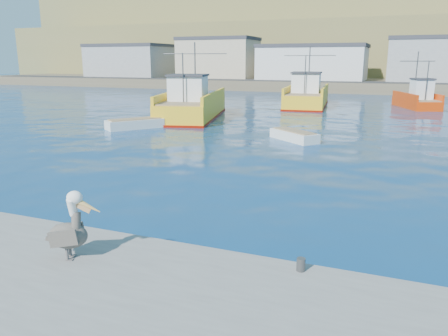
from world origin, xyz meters
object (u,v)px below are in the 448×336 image
Objects in this scene: trawler_yellow_b at (307,96)px; skiff_mid at (294,136)px; boat_orange at (417,99)px; trawler_yellow_a at (192,105)px; pelican at (70,230)px; skiff_left at (135,125)px.

trawler_yellow_b is 3.42× the size of skiff_mid.
trawler_yellow_a is at bearing -139.47° from boat_orange.
skiff_mid is at bearing 87.73° from pelican.
skiff_left is (-1.34, -7.29, -0.82)m from trawler_yellow_a.
skiff_left is at bearing -112.83° from trawler_yellow_b.
trawler_yellow_a is 25.01m from boat_orange.
trawler_yellow_a is at bearing -118.63° from trawler_yellow_b.
boat_orange is (19.01, 16.25, -0.13)m from trawler_yellow_a.
boat_orange is 44.97m from pelican.
trawler_yellow_b is 11.72m from boat_orange.
skiff_left is 12.40m from skiff_mid.
boat_orange is at bearing 49.15° from skiff_left.
skiff_mid is (3.50, -21.60, -0.83)m from trawler_yellow_b.
trawler_yellow_a reaches higher than boat_orange.
pelican reaches higher than skiff_left.
trawler_yellow_a reaches higher than trawler_yellow_b.
skiff_mid is (11.04, -7.78, -0.86)m from trawler_yellow_a.
trawler_yellow_b is 41.76m from pelican.
trawler_yellow_b is at bearing 93.71° from pelican.
skiff_left is (-8.89, -21.11, -0.79)m from trawler_yellow_b.
trawler_yellow_a is 7.45m from skiff_left.
boat_orange is 25.33m from skiff_mid.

